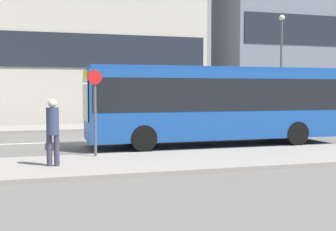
{
  "coord_description": "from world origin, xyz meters",
  "views": [
    {
      "loc": [
        -2.13,
        -18.29,
        2.21
      ],
      "look_at": [
        2.52,
        -2.13,
        1.2
      ],
      "focal_mm": 45.0,
      "sensor_mm": 36.0,
      "label": 1
    }
  ],
  "objects_px": {
    "parked_car_0": "(324,117)",
    "street_lamp": "(281,57)",
    "pedestrian_near_stop": "(53,127)",
    "city_bus": "(213,100)",
    "bus_stop_sign": "(95,105)"
  },
  "relations": [
    {
      "from": "city_bus",
      "to": "pedestrian_near_stop",
      "type": "xyz_separation_m",
      "value": [
        -6.34,
        -3.97,
        -0.6
      ]
    },
    {
      "from": "parked_car_0",
      "to": "street_lamp",
      "type": "xyz_separation_m",
      "value": [
        -1.61,
        2.21,
        3.68
      ]
    },
    {
      "from": "pedestrian_near_stop",
      "to": "bus_stop_sign",
      "type": "relative_size",
      "value": 0.67
    },
    {
      "from": "pedestrian_near_stop",
      "to": "bus_stop_sign",
      "type": "distance_m",
      "value": 1.97
    },
    {
      "from": "city_bus",
      "to": "pedestrian_near_stop",
      "type": "relative_size",
      "value": 5.51
    },
    {
      "from": "bus_stop_sign",
      "to": "street_lamp",
      "type": "distance_m",
      "value": 16.74
    },
    {
      "from": "parked_car_0",
      "to": "pedestrian_near_stop",
      "type": "xyz_separation_m",
      "value": [
        -15.75,
        -9.61,
        0.58
      ]
    },
    {
      "from": "bus_stop_sign",
      "to": "street_lamp",
      "type": "relative_size",
      "value": 0.4
    },
    {
      "from": "city_bus",
      "to": "street_lamp",
      "type": "distance_m",
      "value": 11.35
    },
    {
      "from": "pedestrian_near_stop",
      "to": "bus_stop_sign",
      "type": "height_order",
      "value": "bus_stop_sign"
    },
    {
      "from": "bus_stop_sign",
      "to": "city_bus",
      "type": "bearing_deg",
      "value": 27.28
    },
    {
      "from": "pedestrian_near_stop",
      "to": "street_lamp",
      "type": "xyz_separation_m",
      "value": [
        14.14,
        11.82,
        3.1
      ]
    },
    {
      "from": "parked_car_0",
      "to": "street_lamp",
      "type": "distance_m",
      "value": 4.58
    },
    {
      "from": "parked_car_0",
      "to": "street_lamp",
      "type": "height_order",
      "value": "street_lamp"
    },
    {
      "from": "parked_car_0",
      "to": "street_lamp",
      "type": "bearing_deg",
      "value": 126.08
    }
  ]
}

